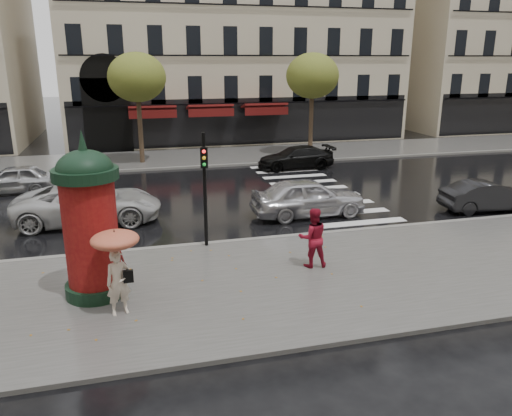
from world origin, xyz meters
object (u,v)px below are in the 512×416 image
object	(u,v)px
morris_column	(90,219)
car_white	(89,203)
woman_red	(313,238)
car_silver	(308,197)
car_darkgrey	(487,196)
man_burgundy	(107,256)
woman_umbrella	(117,258)
car_far_silver	(13,179)
traffic_light	(205,179)
car_black	(296,158)

from	to	relation	value
morris_column	car_white	xyz separation A→B (m)	(-0.55, 6.91, -1.47)
woman_red	car_silver	size ratio (longest dim) A/B	0.40
woman_red	car_darkgrey	bearing A→B (deg)	-151.07
man_burgundy	morris_column	size ratio (longest dim) A/B	0.43
woman_umbrella	car_darkgrey	distance (m)	16.15
morris_column	car_far_silver	distance (m)	13.42
morris_column	man_burgundy	bearing A→B (deg)	36.29
traffic_light	car_silver	distance (m)	5.65
man_burgundy	car_silver	world-z (taller)	man_burgundy
traffic_light	man_burgundy	bearing A→B (deg)	-140.39
car_white	morris_column	bearing A→B (deg)	-173.16
man_burgundy	woman_umbrella	bearing A→B (deg)	114.50
car_silver	car_darkgrey	bearing A→B (deg)	-100.21
traffic_light	morris_column	bearing A→B (deg)	-140.69
woman_umbrella	morris_column	size ratio (longest dim) A/B	0.50
woman_umbrella	car_white	xyz separation A→B (m)	(-1.18, 8.18, -0.81)
traffic_light	car_far_silver	world-z (taller)	traffic_light
car_darkgrey	car_white	world-z (taller)	car_white
woman_umbrella	car_silver	bearing A→B (deg)	42.35
car_silver	car_white	world-z (taller)	car_silver
man_burgundy	car_white	size ratio (longest dim) A/B	0.34
car_white	car_far_silver	distance (m)	6.84
car_silver	car_white	bearing A→B (deg)	80.18
woman_red	morris_column	world-z (taller)	morris_column
man_burgundy	traffic_light	size ratio (longest dim) A/B	0.50
car_silver	car_black	bearing A→B (deg)	-16.83
car_white	car_black	distance (m)	13.53
woman_umbrella	car_silver	distance (m)	10.17
morris_column	car_darkgrey	distance (m)	16.41
man_burgundy	traffic_light	xyz separation A→B (m)	(3.12, 2.59, 1.37)
traffic_light	woman_red	bearing A→B (deg)	-41.31
woman_umbrella	car_black	bearing A→B (deg)	57.50
woman_umbrella	car_black	xyz separation A→B (m)	(10.03, 15.75, -0.94)
morris_column	car_black	world-z (taller)	morris_column
man_burgundy	car_far_silver	size ratio (longest dim) A/B	0.49
man_burgundy	car_darkgrey	xyz separation A→B (m)	(15.42, 4.06, -0.44)
car_white	car_black	size ratio (longest dim) A/B	1.24
man_burgundy	car_far_silver	xyz separation A→B (m)	(-4.69, 12.35, -0.41)
car_silver	man_burgundy	bearing A→B (deg)	123.35
woman_red	car_far_silver	xyz separation A→B (m)	(-10.68, 12.28, -0.37)
car_darkgrey	car_black	xyz separation A→B (m)	(-5.09, 10.17, 0.01)
car_silver	car_black	world-z (taller)	car_silver
car_darkgrey	car_far_silver	size ratio (longest dim) A/B	0.98
car_far_silver	car_black	bearing A→B (deg)	95.43
car_black	morris_column	bearing A→B (deg)	-37.02
woman_red	car_white	world-z (taller)	woman_red
woman_umbrella	car_darkgrey	bearing A→B (deg)	20.25
woman_red	car_far_silver	bearing A→B (deg)	-43.00
car_black	man_burgundy	bearing A→B (deg)	-36.62
man_burgundy	traffic_light	world-z (taller)	traffic_light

